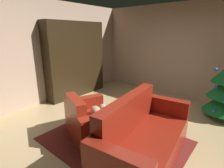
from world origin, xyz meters
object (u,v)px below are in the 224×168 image
Objects in this scene: couch_red at (143,140)px; bottle_on_table at (111,119)px; book_stack_on_table at (115,118)px; bookshelf_unit at (80,61)px; coffee_table at (113,122)px; armchair_red at (91,122)px.

couch_red is 0.56m from bottle_on_table.
book_stack_on_table is 0.16m from bottle_on_table.
bookshelf_unit is 7.76× the size of bottle_on_table.
bookshelf_unit is 2.88m from book_stack_on_table.
bookshelf_unit is 9.25× the size of book_stack_on_table.
coffee_table is at bearing -178.65° from couch_red.
bookshelf_unit reaches higher than coffee_table.
book_stack_on_table is (0.49, 0.06, 0.23)m from armchair_red.
armchair_red is 0.55m from book_stack_on_table.
coffee_table is 0.25m from bottle_on_table.
couch_red reaches higher than bottle_on_table.
book_stack_on_table is at bearing -176.46° from couch_red.
bookshelf_unit is 1.73× the size of armchair_red.
couch_red reaches higher than coffee_table.
book_stack_on_table is (0.05, -0.02, 0.11)m from coffee_table.
coffee_table is 3.02× the size of book_stack_on_table.
couch_red reaches higher than book_stack_on_table.
bookshelf_unit is at bearing 143.55° from armchair_red.
book_stack_on_table is 0.84× the size of bottle_on_table.
couch_red is (2.98, -1.36, -0.71)m from bookshelf_unit.
armchair_red is at bearing -172.63° from book_stack_on_table.
couch_red is 2.82× the size of coffee_table.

